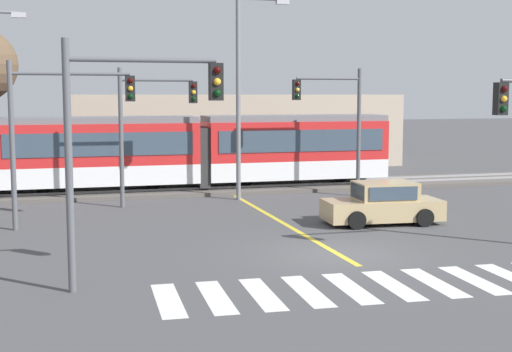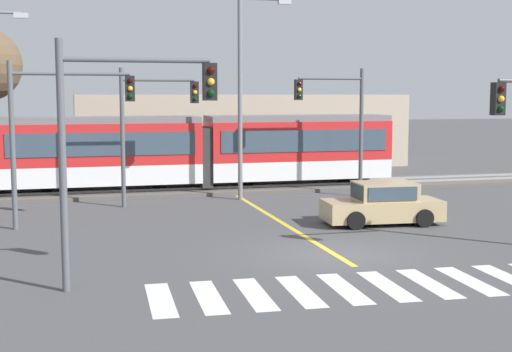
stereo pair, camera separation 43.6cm
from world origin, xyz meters
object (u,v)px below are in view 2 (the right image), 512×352
Objects in this scene: light_rail_tram at (102,151)px; traffic_light_near_left at (117,126)px; street_lamp_centre at (245,84)px; traffic_light_far_right at (339,113)px; sedan_crossing at (382,205)px; traffic_light_far_left at (149,116)px; traffic_light_mid_left at (57,117)px.

traffic_light_near_left reaches higher than light_rail_tram.
traffic_light_far_right is at bearing -5.05° from street_lamp_centre.
sedan_crossing is 0.48× the size of street_lamp_centre.
traffic_light_near_left is at bearing -99.60° from traffic_light_far_left.
light_rail_tram is at bearing 152.27° from street_lamp_centre.
sedan_crossing is at bearing -39.76° from traffic_light_far_left.
street_lamp_centre is (6.38, 13.31, 1.18)m from traffic_light_near_left.
light_rail_tram is 11.02m from traffic_light_far_right.
traffic_light_near_left reaches higher than traffic_light_far_left.
traffic_light_mid_left reaches higher than traffic_light_far_left.
traffic_light_mid_left is 0.65× the size of street_lamp_centre.
traffic_light_far_right is 4.45m from street_lamp_centre.
traffic_light_far_left is 5.42m from traffic_light_mid_left.
light_rail_tram is at bearing 88.83° from traffic_light_near_left.
traffic_light_far_left is 12.69m from traffic_light_near_left.
sedan_crossing is 8.99m from street_lamp_centre.
sedan_crossing is 11.87m from traffic_light_mid_left.
sedan_crossing is 11.96m from traffic_light_near_left.
traffic_light_far_right is 0.65× the size of street_lamp_centre.
light_rail_tram is at bearing 77.07° from traffic_light_mid_left.
street_lamp_centre is at bearing 10.53° from traffic_light_far_left.
light_rail_tram is at bearing 114.14° from traffic_light_far_left.
traffic_light_far_left is at bearing 80.40° from traffic_light_near_left.
traffic_light_near_left is at bearing -91.17° from light_rail_tram.
street_lamp_centre is (4.26, 0.79, 1.35)m from traffic_light_far_left.
traffic_light_far_left reaches higher than sedan_crossing.
traffic_light_mid_left is 1.00× the size of traffic_light_far_right.
traffic_light_near_left is (1.50, -8.48, 0.04)m from traffic_light_mid_left.
sedan_crossing is (9.37, -10.29, -1.35)m from light_rail_tram.
light_rail_tram is 16.59m from traffic_light_near_left.
street_lamp_centre reaches higher than traffic_light_mid_left.
traffic_light_mid_left is (-11.21, 2.28, 3.16)m from sedan_crossing.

